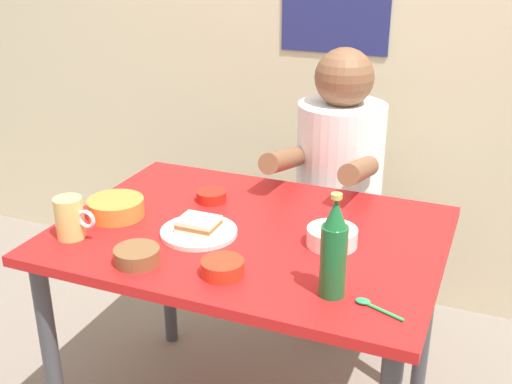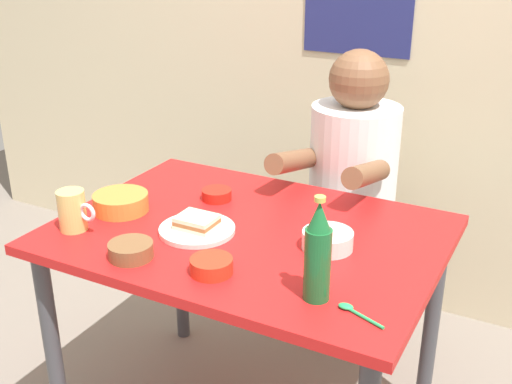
{
  "view_description": "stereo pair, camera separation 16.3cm",
  "coord_description": "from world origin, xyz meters",
  "px_view_note": "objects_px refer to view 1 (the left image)",
  "views": [
    {
      "loc": [
        0.65,
        -1.52,
        1.55
      ],
      "look_at": [
        0.0,
        0.05,
        0.84
      ],
      "focal_mm": 44.54,
      "sensor_mm": 36.0,
      "label": 1
    },
    {
      "loc": [
        0.79,
        -1.45,
        1.55
      ],
      "look_at": [
        0.0,
        0.05,
        0.84
      ],
      "focal_mm": 44.54,
      "sensor_mm": 36.0,
      "label": 2
    }
  ],
  "objects_px": {
    "beer_mug": "(70,218)",
    "beer_bottle": "(334,251)",
    "plate_orange": "(199,232)",
    "dining_table": "(250,258)",
    "stool": "(335,258)",
    "sandwich": "(199,224)",
    "rice_bowl_white": "(333,235)",
    "person_seated": "(339,159)"
  },
  "relations": [
    {
      "from": "beer_mug",
      "to": "plate_orange",
      "type": "bearing_deg",
      "value": 25.27
    },
    {
      "from": "beer_mug",
      "to": "beer_bottle",
      "type": "distance_m",
      "value": 0.77
    },
    {
      "from": "dining_table",
      "to": "stool",
      "type": "xyz_separation_m",
      "value": [
        0.1,
        0.63,
        -0.3
      ]
    },
    {
      "from": "beer_mug",
      "to": "beer_bottle",
      "type": "height_order",
      "value": "beer_bottle"
    },
    {
      "from": "plate_orange",
      "to": "rice_bowl_white",
      "type": "bearing_deg",
      "value": 13.11
    },
    {
      "from": "stool",
      "to": "beer_mug",
      "type": "xyz_separation_m",
      "value": [
        -0.54,
        -0.86,
        0.45
      ]
    },
    {
      "from": "dining_table",
      "to": "sandwich",
      "type": "xyz_separation_m",
      "value": [
        -0.12,
        -0.08,
        0.13
      ]
    },
    {
      "from": "stool",
      "to": "plate_orange",
      "type": "bearing_deg",
      "value": -107.08
    },
    {
      "from": "rice_bowl_white",
      "to": "beer_mug",
      "type": "bearing_deg",
      "value": -160.99
    },
    {
      "from": "dining_table",
      "to": "plate_orange",
      "type": "distance_m",
      "value": 0.18
    },
    {
      "from": "dining_table",
      "to": "rice_bowl_white",
      "type": "height_order",
      "value": "rice_bowl_white"
    },
    {
      "from": "dining_table",
      "to": "beer_bottle",
      "type": "height_order",
      "value": "beer_bottle"
    },
    {
      "from": "plate_orange",
      "to": "beer_mug",
      "type": "distance_m",
      "value": 0.36
    },
    {
      "from": "plate_orange",
      "to": "rice_bowl_white",
      "type": "distance_m",
      "value": 0.38
    },
    {
      "from": "stool",
      "to": "beer_mug",
      "type": "height_order",
      "value": "beer_mug"
    },
    {
      "from": "beer_mug",
      "to": "rice_bowl_white",
      "type": "bearing_deg",
      "value": 19.01
    },
    {
      "from": "beer_mug",
      "to": "stool",
      "type": "bearing_deg",
      "value": 57.91
    },
    {
      "from": "dining_table",
      "to": "stool",
      "type": "distance_m",
      "value": 0.7
    },
    {
      "from": "person_seated",
      "to": "beer_mug",
      "type": "relative_size",
      "value": 5.71
    },
    {
      "from": "dining_table",
      "to": "plate_orange",
      "type": "bearing_deg",
      "value": -146.49
    },
    {
      "from": "stool",
      "to": "beer_mug",
      "type": "bearing_deg",
      "value": -122.09
    },
    {
      "from": "plate_orange",
      "to": "stool",
      "type": "bearing_deg",
      "value": 72.92
    },
    {
      "from": "dining_table",
      "to": "beer_bottle",
      "type": "distance_m",
      "value": 0.45
    },
    {
      "from": "sandwich",
      "to": "beer_bottle",
      "type": "height_order",
      "value": "beer_bottle"
    },
    {
      "from": "beer_mug",
      "to": "rice_bowl_white",
      "type": "relative_size",
      "value": 0.9
    },
    {
      "from": "dining_table",
      "to": "beer_mug",
      "type": "height_order",
      "value": "beer_mug"
    },
    {
      "from": "sandwich",
      "to": "rice_bowl_white",
      "type": "height_order",
      "value": "same"
    },
    {
      "from": "beer_mug",
      "to": "dining_table",
      "type": "bearing_deg",
      "value": 27.67
    },
    {
      "from": "plate_orange",
      "to": "beer_bottle",
      "type": "bearing_deg",
      "value": -20.63
    },
    {
      "from": "stool",
      "to": "sandwich",
      "type": "bearing_deg",
      "value": -107.08
    },
    {
      "from": "dining_table",
      "to": "sandwich",
      "type": "height_order",
      "value": "sandwich"
    },
    {
      "from": "beer_mug",
      "to": "beer_bottle",
      "type": "xyz_separation_m",
      "value": [
        0.76,
        -0.01,
        0.06
      ]
    },
    {
      "from": "stool",
      "to": "sandwich",
      "type": "xyz_separation_m",
      "value": [
        -0.22,
        -0.71,
        0.42
      ]
    },
    {
      "from": "person_seated",
      "to": "sandwich",
      "type": "bearing_deg",
      "value": -107.34
    },
    {
      "from": "sandwich",
      "to": "rice_bowl_white",
      "type": "bearing_deg",
      "value": 13.11
    },
    {
      "from": "person_seated",
      "to": "beer_mug",
      "type": "height_order",
      "value": "person_seated"
    },
    {
      "from": "dining_table",
      "to": "person_seated",
      "type": "height_order",
      "value": "person_seated"
    },
    {
      "from": "rice_bowl_white",
      "to": "sandwich",
      "type": "bearing_deg",
      "value": -166.89
    },
    {
      "from": "stool",
      "to": "rice_bowl_white",
      "type": "xyz_separation_m",
      "value": [
        0.15,
        -0.63,
        0.42
      ]
    },
    {
      "from": "person_seated",
      "to": "beer_mug",
      "type": "xyz_separation_m",
      "value": [
        -0.54,
        -0.85,
        0.03
      ]
    },
    {
      "from": "stool",
      "to": "person_seated",
      "type": "bearing_deg",
      "value": -90.0
    },
    {
      "from": "person_seated",
      "to": "stool",
      "type": "bearing_deg",
      "value": 90.0
    }
  ]
}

